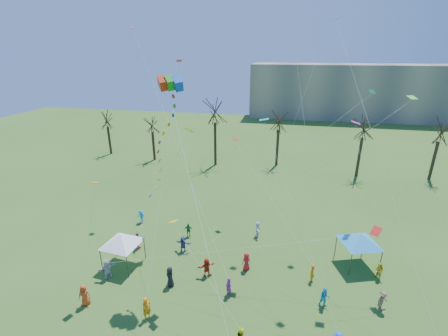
% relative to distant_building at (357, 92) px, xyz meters
% --- Properties ---
extents(distant_building, '(60.00, 14.00, 15.00)m').
position_rel_distant_building_xyz_m(distant_building, '(0.00, 0.00, 0.00)').
color(distant_building, gray).
rests_on(distant_building, ground).
extents(bare_tree_row, '(69.55, 8.02, 11.59)m').
position_rel_distant_building_xyz_m(bare_tree_row, '(-17.63, -46.94, -0.38)').
color(bare_tree_row, black).
rests_on(bare_tree_row, ground).
extents(big_box_kite, '(4.84, 6.71, 19.26)m').
position_rel_distant_building_xyz_m(big_box_kite, '(-28.02, -75.79, 4.13)').
color(big_box_kite, red).
rests_on(big_box_kite, ground).
extents(canopy_tent_white, '(4.21, 4.21, 3.18)m').
position_rel_distant_building_xyz_m(canopy_tent_white, '(-33.13, -75.23, -4.81)').
color(canopy_tent_white, '#3F3F44').
rests_on(canopy_tent_white, ground).
extents(canopy_tent_blue, '(4.13, 4.13, 3.26)m').
position_rel_distant_building_xyz_m(canopy_tent_blue, '(-12.01, -70.89, -4.74)').
color(canopy_tent_blue, '#3F3F44').
rests_on(canopy_tent_blue, ground).
extents(festival_crowd, '(26.87, 15.05, 1.86)m').
position_rel_distant_building_xyz_m(festival_crowd, '(-23.68, -75.64, -6.63)').
color(festival_crowd, '#D0451A').
rests_on(festival_crowd, ground).
extents(small_kites_aloft, '(27.56, 18.32, 33.06)m').
position_rel_distant_building_xyz_m(small_kites_aloft, '(-21.07, -70.75, 5.82)').
color(small_kites_aloft, orange).
rests_on(small_kites_aloft, ground).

